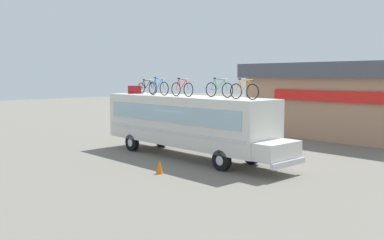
{
  "coord_description": "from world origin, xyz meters",
  "views": [
    {
      "loc": [
        16.55,
        -14.82,
        4.23
      ],
      "look_at": [
        0.54,
        0.0,
        1.98
      ],
      "focal_mm": 39.98,
      "sensor_mm": 36.0,
      "label": 1
    }
  ],
  "objects_px": {
    "luggage_bag_1": "(135,90)",
    "traffic_cone": "(159,167)",
    "rooftop_bicycle_2": "(158,88)",
    "rooftop_bicycle_4": "(219,89)",
    "rooftop_bicycle_5": "(244,91)",
    "rooftop_bicycle_3": "(182,89)",
    "bus": "(187,121)",
    "rooftop_bicycle_1": "(147,88)"
  },
  "relations": [
    {
      "from": "luggage_bag_1",
      "to": "traffic_cone",
      "type": "relative_size",
      "value": 0.99
    },
    {
      "from": "luggage_bag_1",
      "to": "rooftop_bicycle_5",
      "type": "height_order",
      "value": "rooftop_bicycle_5"
    },
    {
      "from": "luggage_bag_1",
      "to": "rooftop_bicycle_2",
      "type": "xyz_separation_m",
      "value": [
        2.64,
        -0.29,
        0.17
      ]
    },
    {
      "from": "rooftop_bicycle_1",
      "to": "rooftop_bicycle_4",
      "type": "xyz_separation_m",
      "value": [
        5.86,
        -0.0,
        0.04
      ]
    },
    {
      "from": "rooftop_bicycle_1",
      "to": "rooftop_bicycle_2",
      "type": "distance_m",
      "value": 2.11
    },
    {
      "from": "bus",
      "to": "rooftop_bicycle_3",
      "type": "distance_m",
      "value": 1.73
    },
    {
      "from": "rooftop_bicycle_1",
      "to": "rooftop_bicycle_2",
      "type": "xyz_separation_m",
      "value": [
        1.99,
        -0.7,
        0.04
      ]
    },
    {
      "from": "rooftop_bicycle_2",
      "to": "rooftop_bicycle_4",
      "type": "relative_size",
      "value": 0.95
    },
    {
      "from": "rooftop_bicycle_2",
      "to": "traffic_cone",
      "type": "relative_size",
      "value": 2.85
    },
    {
      "from": "rooftop_bicycle_4",
      "to": "rooftop_bicycle_1",
      "type": "bearing_deg",
      "value": 180.0
    },
    {
      "from": "rooftop_bicycle_2",
      "to": "rooftop_bicycle_4",
      "type": "height_order",
      "value": "rooftop_bicycle_2"
    },
    {
      "from": "rooftop_bicycle_1",
      "to": "traffic_cone",
      "type": "xyz_separation_m",
      "value": [
        5.93,
        -3.78,
        -3.25
      ]
    },
    {
      "from": "rooftop_bicycle_2",
      "to": "rooftop_bicycle_1",
      "type": "bearing_deg",
      "value": 160.63
    },
    {
      "from": "rooftop_bicycle_1",
      "to": "rooftop_bicycle_3",
      "type": "xyz_separation_m",
      "value": [
        3.94,
        -0.71,
        0.03
      ]
    },
    {
      "from": "luggage_bag_1",
      "to": "rooftop_bicycle_3",
      "type": "xyz_separation_m",
      "value": [
        4.59,
        -0.29,
        0.16
      ]
    },
    {
      "from": "rooftop_bicycle_1",
      "to": "rooftop_bicycle_5",
      "type": "distance_m",
      "value": 7.89
    },
    {
      "from": "rooftop_bicycle_2",
      "to": "rooftop_bicycle_5",
      "type": "xyz_separation_m",
      "value": [
        5.89,
        0.2,
        -0.02
      ]
    },
    {
      "from": "luggage_bag_1",
      "to": "traffic_cone",
      "type": "height_order",
      "value": "luggage_bag_1"
    },
    {
      "from": "luggage_bag_1",
      "to": "rooftop_bicycle_4",
      "type": "relative_size",
      "value": 0.33
    },
    {
      "from": "rooftop_bicycle_1",
      "to": "luggage_bag_1",
      "type": "bearing_deg",
      "value": -147.6
    },
    {
      "from": "luggage_bag_1",
      "to": "traffic_cone",
      "type": "bearing_deg",
      "value": -27.11
    },
    {
      "from": "rooftop_bicycle_4",
      "to": "rooftop_bicycle_5",
      "type": "distance_m",
      "value": 2.07
    },
    {
      "from": "rooftop_bicycle_1",
      "to": "rooftop_bicycle_5",
      "type": "xyz_separation_m",
      "value": [
        7.88,
        -0.5,
        0.03
      ]
    },
    {
      "from": "luggage_bag_1",
      "to": "rooftop_bicycle_1",
      "type": "relative_size",
      "value": 0.35
    },
    {
      "from": "rooftop_bicycle_3",
      "to": "luggage_bag_1",
      "type": "bearing_deg",
      "value": 176.35
    },
    {
      "from": "rooftop_bicycle_2",
      "to": "rooftop_bicycle_3",
      "type": "height_order",
      "value": "rooftop_bicycle_2"
    },
    {
      "from": "rooftop_bicycle_5",
      "to": "rooftop_bicycle_3",
      "type": "bearing_deg",
      "value": -176.99
    },
    {
      "from": "rooftop_bicycle_2",
      "to": "luggage_bag_1",
      "type": "bearing_deg",
      "value": 173.81
    },
    {
      "from": "rooftop_bicycle_5",
      "to": "rooftop_bicycle_4",
      "type": "bearing_deg",
      "value": 166.08
    },
    {
      "from": "rooftop_bicycle_4",
      "to": "rooftop_bicycle_3",
      "type": "bearing_deg",
      "value": -159.88
    },
    {
      "from": "luggage_bag_1",
      "to": "rooftop_bicycle_4",
      "type": "height_order",
      "value": "rooftop_bicycle_4"
    },
    {
      "from": "rooftop_bicycle_1",
      "to": "rooftop_bicycle_4",
      "type": "relative_size",
      "value": 0.93
    },
    {
      "from": "rooftop_bicycle_2",
      "to": "rooftop_bicycle_3",
      "type": "xyz_separation_m",
      "value": [
        1.95,
        -0.01,
        -0.01
      ]
    },
    {
      "from": "rooftop_bicycle_1",
      "to": "rooftop_bicycle_4",
      "type": "bearing_deg",
      "value": -0.0
    },
    {
      "from": "luggage_bag_1",
      "to": "rooftop_bicycle_3",
      "type": "bearing_deg",
      "value": -3.65
    },
    {
      "from": "rooftop_bicycle_3",
      "to": "rooftop_bicycle_5",
      "type": "xyz_separation_m",
      "value": [
        3.94,
        0.21,
        -0.0
      ]
    },
    {
      "from": "rooftop_bicycle_2",
      "to": "traffic_cone",
      "type": "bearing_deg",
      "value": -38.04
    },
    {
      "from": "bus",
      "to": "luggage_bag_1",
      "type": "xyz_separation_m",
      "value": [
        -4.54,
        -0.1,
        1.53
      ]
    },
    {
      "from": "bus",
      "to": "traffic_cone",
      "type": "height_order",
      "value": "bus"
    },
    {
      "from": "rooftop_bicycle_3",
      "to": "traffic_cone",
      "type": "height_order",
      "value": "rooftop_bicycle_3"
    },
    {
      "from": "rooftop_bicycle_3",
      "to": "rooftop_bicycle_4",
      "type": "relative_size",
      "value": 0.91
    },
    {
      "from": "rooftop_bicycle_2",
      "to": "rooftop_bicycle_4",
      "type": "distance_m",
      "value": 3.94
    }
  ]
}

